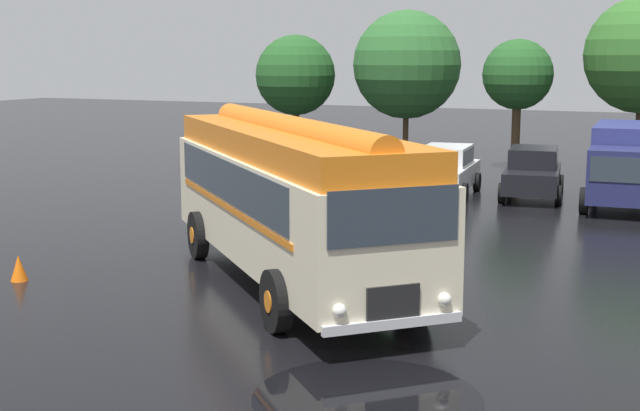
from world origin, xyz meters
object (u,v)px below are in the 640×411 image
object	(u,v)px
car_mid_right	(533,172)
car_near_left	(367,164)
traffic_cone	(19,268)
car_mid_left	(445,170)
vintage_bus	(290,193)
box_van	(626,162)

from	to	relation	value
car_mid_right	car_near_left	bearing A→B (deg)	-179.82
traffic_cone	car_mid_right	bearing A→B (deg)	63.66
car_mid_left	car_mid_right	size ratio (longest dim) A/B	0.99
car_mid_left	traffic_cone	size ratio (longest dim) A/B	7.89
car_mid_left	car_mid_right	world-z (taller)	same
car_mid_right	traffic_cone	size ratio (longest dim) A/B	7.99
car_mid_left	traffic_cone	bearing A→B (deg)	-108.24
vintage_bus	box_van	size ratio (longest dim) A/B	1.52
car_mid_left	car_near_left	bearing A→B (deg)	168.07
traffic_cone	car_near_left	bearing A→B (deg)	83.28
car_near_left	car_mid_right	world-z (taller)	same
car_mid_left	car_mid_right	bearing A→B (deg)	13.43
box_van	traffic_cone	distance (m)	18.64
box_van	car_mid_right	bearing A→B (deg)	175.28
car_near_left	box_van	distance (m)	8.82
car_near_left	car_mid_right	distance (m)	5.86
vintage_bus	car_mid_left	distance (m)	12.69
car_near_left	box_van	bearing A→B (deg)	-1.46
car_near_left	car_mid_left	xyz separation A→B (m)	(3.07, -0.65, 0.00)
box_van	traffic_cone	xyz separation A→B (m)	(-10.63, -15.28, -1.09)
vintage_bus	car_near_left	distance (m)	13.77
car_mid_right	traffic_cone	world-z (taller)	car_mid_right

